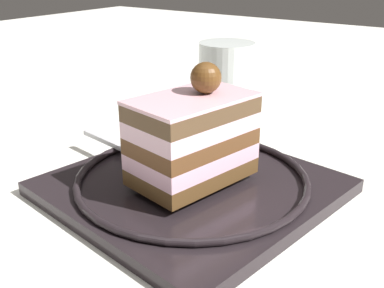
% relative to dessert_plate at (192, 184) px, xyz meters
% --- Properties ---
extents(ground_plane, '(2.40, 2.40, 0.00)m').
position_rel_dessert_plate_xyz_m(ground_plane, '(-0.02, 0.01, -0.01)').
color(ground_plane, silver).
extents(dessert_plate, '(0.26, 0.26, 0.02)m').
position_rel_dessert_plate_xyz_m(dessert_plate, '(0.00, 0.00, 0.00)').
color(dessert_plate, black).
rests_on(dessert_plate, ground_plane).
extents(cake_slice, '(0.12, 0.09, 0.10)m').
position_rel_dessert_plate_xyz_m(cake_slice, '(-0.00, -0.00, 0.05)').
color(cake_slice, brown).
rests_on(cake_slice, dessert_plate).
extents(fork, '(0.03, 0.12, 0.00)m').
position_rel_dessert_plate_xyz_m(fork, '(0.00, 0.09, 0.01)').
color(fork, silver).
rests_on(fork, dessert_plate).
extents(drink_glass_near, '(0.07, 0.07, 0.10)m').
position_rel_dessert_plate_xyz_m(drink_glass_near, '(0.21, 0.09, 0.03)').
color(drink_glass_near, white).
rests_on(drink_glass_near, ground_plane).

